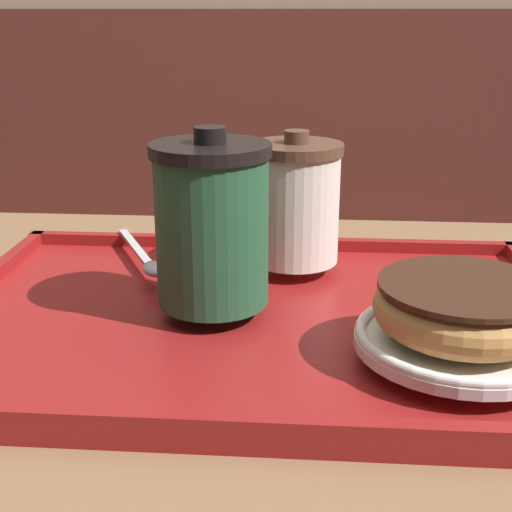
# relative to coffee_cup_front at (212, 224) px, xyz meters

# --- Properties ---
(booth_bench) EXTENTS (1.70, 0.44, 1.00)m
(booth_bench) POSITION_rel_coffee_cup_front_xyz_m (-0.20, 0.85, -0.52)
(booth_bench) COLOR brown
(booth_bench) RESTS_ON ground_plane
(cafe_table) EXTENTS (1.07, 0.72, 0.74)m
(cafe_table) POSITION_rel_coffee_cup_front_xyz_m (0.03, -0.02, -0.25)
(cafe_table) COLOR #846042
(cafe_table) RESTS_ON ground_plane
(serving_tray) EXTENTS (0.52, 0.37, 0.02)m
(serving_tray) POSITION_rel_coffee_cup_front_xyz_m (0.04, 0.00, -0.08)
(serving_tray) COLOR maroon
(serving_tray) RESTS_ON cafe_table
(coffee_cup_front) EXTENTS (0.10, 0.10, 0.14)m
(coffee_cup_front) POSITION_rel_coffee_cup_front_xyz_m (0.00, 0.00, 0.00)
(coffee_cup_front) COLOR #235638
(coffee_cup_front) RESTS_ON serving_tray
(coffee_cup_rear) EXTENTS (0.09, 0.09, 0.12)m
(coffee_cup_rear) POSITION_rel_coffee_cup_front_xyz_m (0.06, 0.11, -0.01)
(coffee_cup_rear) COLOR white
(coffee_cup_rear) RESTS_ON serving_tray
(plate_with_chocolate_donut) EXTENTS (0.15, 0.15, 0.01)m
(plate_with_chocolate_donut) POSITION_rel_coffee_cup_front_xyz_m (0.19, -0.07, -0.06)
(plate_with_chocolate_donut) COLOR white
(plate_with_chocolate_donut) RESTS_ON serving_tray
(donut_chocolate_glazed) EXTENTS (0.13, 0.13, 0.04)m
(donut_chocolate_glazed) POSITION_rel_coffee_cup_front_xyz_m (0.19, -0.07, -0.03)
(donut_chocolate_glazed) COLOR tan
(donut_chocolate_glazed) RESTS_ON plate_with_chocolate_donut
(spoon) EXTENTS (0.08, 0.15, 0.01)m
(spoon) POSITION_rel_coffee_cup_front_xyz_m (-0.07, 0.08, -0.06)
(spoon) COLOR silver
(spoon) RESTS_ON serving_tray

